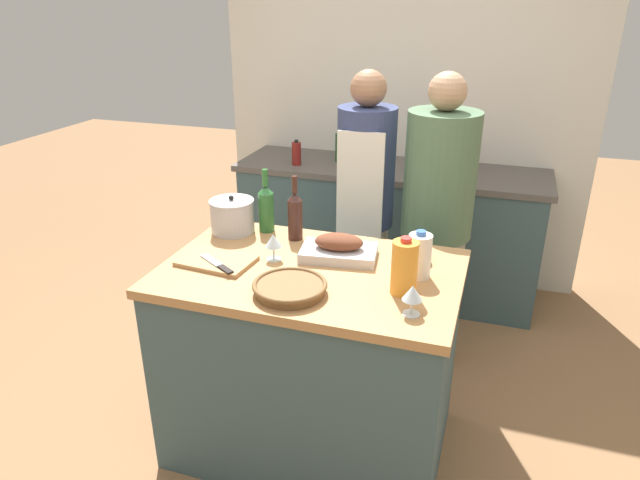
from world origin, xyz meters
TOP-DOWN VIEW (x-y plane):
  - ground_plane at (0.00, 0.00)m, footprint 12.00×12.00m
  - kitchen_island at (0.00, 0.00)m, footprint 1.24×0.81m
  - back_counter at (0.00, 1.63)m, footprint 2.07×0.60m
  - back_wall at (0.00, 1.98)m, footprint 2.57×0.10m
  - roasting_pan at (0.08, 0.14)m, footprint 0.35×0.24m
  - wicker_basket at (-0.01, -0.23)m, footprint 0.29×0.29m
  - cutting_board at (-0.40, -0.07)m, footprint 0.32×0.23m
  - stock_pot at (-0.49, 0.26)m, footprint 0.21×0.21m
  - mixing_bowl at (0.39, 0.21)m, footprint 0.15×0.15m
  - juice_jug at (0.40, -0.08)m, footprint 0.10×0.10m
  - milk_jug at (0.44, 0.07)m, footprint 0.09×0.09m
  - wine_bottle_green at (-0.34, 0.32)m, footprint 0.07×0.07m
  - wine_bottle_dark at (-0.17, 0.28)m, footprint 0.07×0.07m
  - wine_glass_left at (-0.18, 0.03)m, footprint 0.07×0.07m
  - wine_glass_right at (0.46, -0.24)m, footprint 0.07×0.07m
  - knife_chef at (-0.37, -0.12)m, footprint 0.21×0.15m
  - stand_mixer at (0.33, 1.61)m, footprint 0.18×0.14m
  - condiment_bottle_tall at (-0.62, 1.50)m, footprint 0.06×0.06m
  - condiment_bottle_short at (-0.20, 1.71)m, footprint 0.06×0.06m
  - condiment_bottle_extra at (-0.37, 1.67)m, footprint 0.06×0.06m
  - person_cook_aproned at (0.01, 0.88)m, footprint 0.31×0.32m
  - person_cook_guest at (0.41, 0.84)m, footprint 0.37×0.37m

SIDE VIEW (x-z plane):
  - ground_plane at x=0.00m, z-range 0.00..0.00m
  - back_counter at x=0.00m, z-range 0.00..0.90m
  - kitchen_island at x=0.00m, z-range 0.00..0.91m
  - person_cook_guest at x=0.41m, z-range 0.08..1.71m
  - person_cook_aproned at x=0.01m, z-range 0.09..1.71m
  - cutting_board at x=-0.40m, z-range 0.91..0.93m
  - knife_chef at x=-0.37m, z-range 0.93..0.94m
  - wicker_basket at x=-0.01m, z-range 0.91..0.96m
  - mixing_bowl at x=0.39m, z-range 0.92..0.98m
  - roasting_pan at x=0.08m, z-range 0.90..1.01m
  - condiment_bottle_tall at x=-0.62m, z-range 0.89..1.06m
  - stock_pot at x=-0.49m, z-range 0.90..1.08m
  - wine_glass_right at x=0.46m, z-range 0.94..1.05m
  - wine_glass_left at x=-0.18m, z-range 0.94..1.06m
  - condiment_bottle_extra at x=-0.37m, z-range 0.89..1.10m
  - condiment_bottle_short at x=-0.20m, z-range 0.89..1.11m
  - milk_jug at x=0.44m, z-range 0.90..1.10m
  - juice_jug at x=0.40m, z-range 0.90..1.13m
  - wine_bottle_dark at x=-0.17m, z-range 0.88..1.18m
  - wine_bottle_green at x=-0.34m, z-range 0.88..1.19m
  - stand_mixer at x=0.33m, z-range 0.87..1.20m
  - back_wall at x=0.00m, z-range 0.00..2.55m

